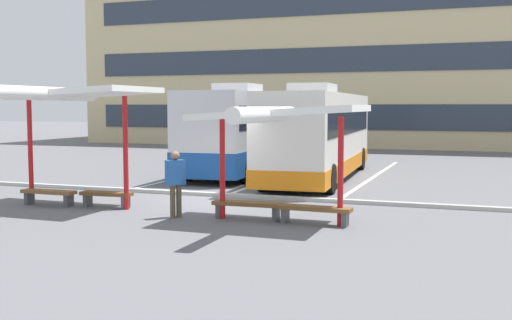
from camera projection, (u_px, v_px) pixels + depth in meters
The scene contains 15 objects.
ground_plane at pixel (215, 199), 19.43m from camera, with size 160.00×160.00×0.00m, color slate.
terminal_building at pixel (378, 16), 48.09m from camera, with size 43.53×13.80×22.31m.
coach_bus_0 at pixel (248, 132), 27.50m from camera, with size 3.24×11.38×3.81m.
coach_bus_1 at pixel (320, 135), 24.69m from camera, with size 3.19×11.65×3.72m.
lane_stripe_0 at pixel (210, 171), 28.02m from camera, with size 0.16×14.00×0.01m, color white.
lane_stripe_1 at pixel (288, 174), 26.79m from camera, with size 0.16×14.00×0.01m, color white.
lane_stripe_2 at pixel (374, 177), 25.55m from camera, with size 0.16×14.00×0.01m, color white.
waiting_shelter_0 at pixel (69, 96), 17.52m from camera, with size 4.24×4.75×3.43m.
bench_0 at pixel (49, 194), 18.19m from camera, with size 1.69×0.42×0.45m.
bench_1 at pixel (106, 196), 17.80m from camera, with size 1.54×0.50×0.45m.
waiting_shelter_1 at pixel (276, 116), 15.10m from camera, with size 4.07×4.34×2.92m.
bench_2 at pixel (247, 206), 15.97m from camera, with size 1.83×0.48×0.45m.
bench_3 at pixel (315, 211), 15.24m from camera, with size 1.84×0.49×0.45m.
platform_kerb at pixel (222, 195), 19.96m from camera, with size 44.00×0.24×0.12m, color #ADADA8.
waiting_passenger_0 at pixel (176, 179), 16.11m from camera, with size 0.48×0.53×1.73m.
Camera 1 is at (7.74, -17.67, 2.88)m, focal length 43.91 mm.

